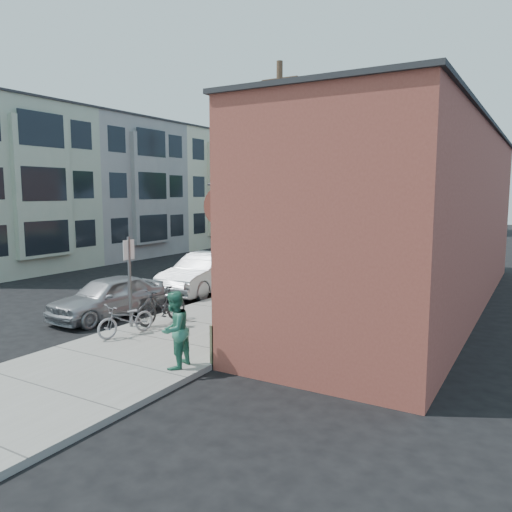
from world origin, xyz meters
The scene contains 27 objects.
ground centered at (0.00, 0.00, 0.00)m, with size 120.00×120.00×0.00m, color black.
sidewalk centered at (4.25, 11.00, 0.07)m, with size 4.50×58.00×0.15m, color gray.
cafe_building centered at (8.99, 4.99, 3.30)m, with size 6.60×20.20×6.61m.
apartment_row centered at (-11.85, 14.00, 4.50)m, with size 6.30×32.00×9.00m.
end_cap_building centered at (-2.00, 42.00, 6.00)m, with size 18.00×8.00×12.00m, color gray.
sign_post centered at (2.35, -3.47, 1.83)m, with size 0.07×0.45×2.80m.
parking_meter_near centered at (2.25, 1.20, 0.98)m, with size 0.14×0.14×1.24m.
parking_meter_far centered at (2.25, 8.86, 0.98)m, with size 0.14×0.14×1.24m.
utility_pole_near centered at (2.39, 6.15, 5.41)m, with size 3.57×0.28×10.00m.
utility_pole_far centered at (2.45, 22.41, 5.34)m, with size 1.80×0.28×10.00m.
tree_bare centered at (2.80, 5.78, 2.66)m, with size 0.24×0.24×5.02m.
tree_leafy_mid centered at (2.80, 14.29, 5.86)m, with size 3.37×3.37×7.43m.
tree_leafy_far centered at (2.80, 24.77, 5.49)m, with size 4.81×4.81×7.75m.
patio_chair_a centered at (5.94, -1.37, 0.59)m, with size 0.50×0.50×0.88m, color #103B28, non-canonical shape.
patio_chair_b centered at (5.94, -1.84, 0.59)m, with size 0.50×0.50×0.88m, color #103B28, non-canonical shape.
patron_grey centered at (5.26, -0.23, 1.02)m, with size 0.64×0.42×1.75m, color gray.
patron_green centered at (5.87, -5.64, 1.07)m, with size 0.90×0.70×1.84m, color #327D60.
cyclist centered at (4.29, 0.42, 1.09)m, with size 1.21×0.70×1.88m, color maroon.
cyclist_bike centered at (4.29, 0.42, 0.71)m, with size 0.75×2.14×1.12m, color black.
parked_bike_a centered at (2.91, -2.68, 0.73)m, with size 0.54×1.92×1.15m, color black.
parked_bike_b centered at (2.93, -4.25, 0.63)m, with size 0.64×1.83×0.96m, color gray.
car_0 centered at (0.44, -2.59, 0.72)m, with size 1.71×4.24×1.45m, color #9EA0A6.
car_1 centered at (0.80, 2.60, 0.85)m, with size 1.79×5.14×1.69m, color silver.
car_2 centered at (0.80, 7.93, 0.65)m, with size 1.83×4.51×1.31m, color black.
car_3 centered at (0.52, 13.06, 0.66)m, with size 2.19×4.76×1.32m, color #A0A2A8.
car_4 centered at (0.80, 17.91, 0.65)m, with size 1.37×3.94×1.30m, color #A5A6AC.
bus centered at (-2.31, 24.63, 1.48)m, with size 2.48×10.61×2.96m, color silver.
Camera 1 is at (13.30, -14.53, 4.29)m, focal length 35.00 mm.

